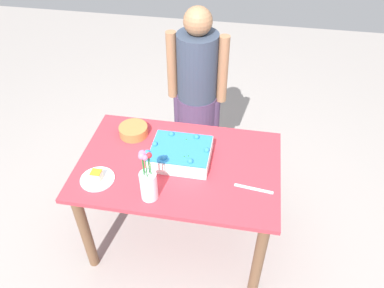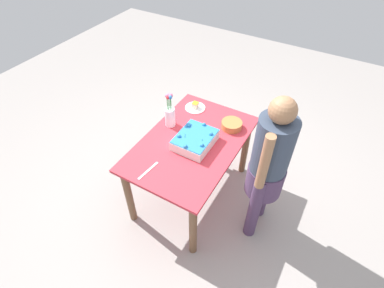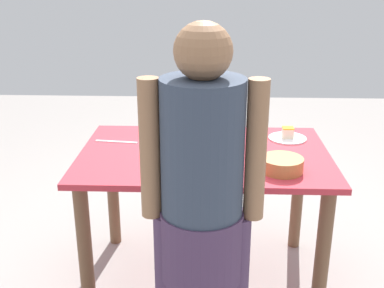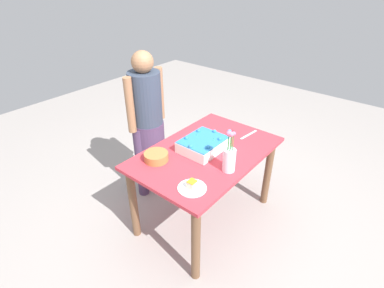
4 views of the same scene
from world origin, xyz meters
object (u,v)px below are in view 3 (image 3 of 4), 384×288
(person_standing, at_px, (202,198))
(sheet_cake, at_px, (203,145))
(fruit_bowl, at_px, (282,165))
(serving_plate_with_slice, at_px, (288,136))
(cake_knife, at_px, (116,142))
(flower_vase, at_px, (225,113))

(person_standing, bearing_deg, sheet_cake, 0.69)
(fruit_bowl, bearing_deg, person_standing, 53.29)
(serving_plate_with_slice, relative_size, cake_knife, 0.90)
(fruit_bowl, bearing_deg, flower_vase, -64.34)
(serving_plate_with_slice, bearing_deg, flower_vase, -12.38)
(serving_plate_with_slice, height_order, flower_vase, flower_vase)
(fruit_bowl, height_order, person_standing, person_standing)
(serving_plate_with_slice, xyz_separation_m, fruit_bowl, (0.09, 0.45, 0.02))
(sheet_cake, relative_size, cake_knife, 1.61)
(cake_knife, xyz_separation_m, flower_vase, (-0.59, -0.16, 0.12))
(sheet_cake, bearing_deg, fruit_bowl, 152.73)
(cake_knife, bearing_deg, fruit_bowl, -16.53)
(cake_knife, xyz_separation_m, fruit_bowl, (-0.85, 0.37, 0.03))
(serving_plate_with_slice, relative_size, flower_vase, 0.60)
(cake_knife, xyz_separation_m, person_standing, (-0.48, 0.85, 0.10))
(serving_plate_with_slice, bearing_deg, fruit_bowl, 78.26)
(serving_plate_with_slice, bearing_deg, cake_knife, 5.27)
(sheet_cake, xyz_separation_m, serving_plate_with_slice, (-0.46, -0.26, -0.04))
(sheet_cake, relative_size, flower_vase, 1.07)
(fruit_bowl, relative_size, person_standing, 0.13)
(flower_vase, relative_size, person_standing, 0.23)
(serving_plate_with_slice, distance_m, person_standing, 1.05)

